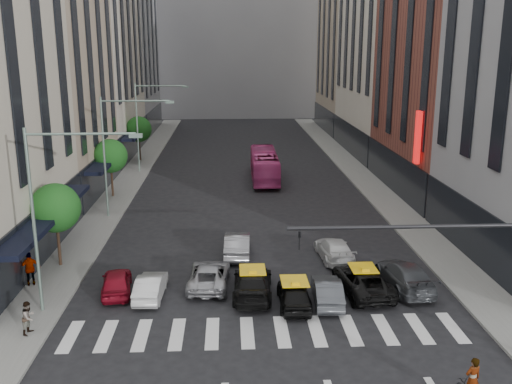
{
  "coord_description": "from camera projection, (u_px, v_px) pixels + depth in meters",
  "views": [
    {
      "loc": [
        -1.75,
        -22.19,
        12.76
      ],
      "look_at": [
        -0.09,
        11.8,
        4.0
      ],
      "focal_mm": 40.0,
      "sensor_mm": 36.0,
      "label": 1
    }
  ],
  "objects": [
    {
      "name": "car_white_front",
      "position": [
        151.0,
        286.0,
        29.64
      ],
      "size": [
        1.47,
        3.81,
        1.24
      ],
      "primitive_type": "imported",
      "rotation": [
        0.0,
        0.0,
        3.1
      ],
      "color": "#BCBCBC",
      "rests_on": "ground"
    },
    {
      "name": "tree_far",
      "position": [
        139.0,
        129.0,
        63.88
      ],
      "size": [
        2.88,
        2.88,
        4.95
      ],
      "color": "black",
      "rests_on": "sidewalk_left"
    },
    {
      "name": "building_right_d",
      "position": [
        353.0,
        37.0,
        84.91
      ],
      "size": [
        8.0,
        18.0,
        28.0
      ],
      "primitive_type": "cube",
      "color": "tan",
      "rests_on": "ground"
    },
    {
      "name": "car_silver",
      "position": [
        209.0,
        275.0,
        31.02
      ],
      "size": [
        2.36,
        4.71,
        1.28
      ],
      "primitive_type": "imported",
      "rotation": [
        0.0,
        0.0,
        3.09
      ],
      "color": "#A3A3A8",
      "rests_on": "ground"
    },
    {
      "name": "car_red",
      "position": [
        117.0,
        282.0,
        30.12
      ],
      "size": [
        2.03,
        3.96,
        1.29
      ],
      "primitive_type": "imported",
      "rotation": [
        0.0,
        0.0,
        3.28
      ],
      "color": "maroon",
      "rests_on": "ground"
    },
    {
      "name": "building_left_d",
      "position": [
        123.0,
        30.0,
        83.05
      ],
      "size": [
        8.0,
        18.0,
        30.0
      ],
      "primitive_type": "cube",
      "color": "gray",
      "rests_on": "ground"
    },
    {
      "name": "building_right_b",
      "position": [
        448.0,
        43.0,
        48.4
      ],
      "size": [
        8.0,
        18.0,
        26.0
      ],
      "primitive_type": "cube",
      "color": "brown",
      "rests_on": "ground"
    },
    {
      "name": "car_row2_right",
      "position": [
        334.0,
        249.0,
        34.94
      ],
      "size": [
        2.1,
        4.58,
        1.3
      ],
      "primitive_type": "imported",
      "rotation": [
        0.0,
        0.0,
        3.21
      ],
      "color": "silver",
      "rests_on": "ground"
    },
    {
      "name": "taxi_left",
      "position": [
        253.0,
        283.0,
        29.81
      ],
      "size": [
        2.29,
        5.04,
        1.43
      ],
      "primitive_type": "imported",
      "rotation": [
        0.0,
        0.0,
        3.08
      ],
      "color": "black",
      "rests_on": "ground"
    },
    {
      "name": "car_grey_curb",
      "position": [
        405.0,
        275.0,
        30.75
      ],
      "size": [
        2.4,
        5.2,
        1.47
      ],
      "primitive_type": "imported",
      "rotation": [
        0.0,
        0.0,
        3.21
      ],
      "color": "#3B3E42",
      "rests_on": "ground"
    },
    {
      "name": "taxi_center",
      "position": [
        294.0,
        294.0,
        28.61
      ],
      "size": [
        1.63,
        3.94,
        1.34
      ],
      "primitive_type": "imported",
      "rotation": [
        0.0,
        0.0,
        3.13
      ],
      "color": "black",
      "rests_on": "ground"
    },
    {
      "name": "tree_mid",
      "position": [
        110.0,
        156.0,
        48.41
      ],
      "size": [
        2.88,
        2.88,
        4.95
      ],
      "color": "black",
      "rests_on": "sidewalk_left"
    },
    {
      "name": "pedestrian_near",
      "position": [
        29.0,
        317.0,
        25.59
      ],
      "size": [
        0.75,
        0.87,
        1.54
      ],
      "primitive_type": "imported",
      "rotation": [
        0.0,
        0.0,
        1.31
      ],
      "color": "gray",
      "rests_on": "sidewalk_left"
    },
    {
      "name": "sidewalk_left",
      "position": [
        125.0,
        186.0,
        53.18
      ],
      "size": [
        3.0,
        96.0,
        0.15
      ],
      "primitive_type": "cube",
      "color": "slate",
      "rests_on": "ground"
    },
    {
      "name": "car_row2_left",
      "position": [
        237.0,
        244.0,
        35.53
      ],
      "size": [
        1.73,
        4.49,
        1.46
      ],
      "primitive_type": "imported",
      "rotation": [
        0.0,
        0.0,
        3.1
      ],
      "color": "gray",
      "rests_on": "ground"
    },
    {
      "name": "streetlamp_mid",
      "position": [
        116.0,
        141.0,
        42.12
      ],
      "size": [
        5.38,
        0.25,
        9.0
      ],
      "color": "gray",
      "rests_on": "sidewalk_left"
    },
    {
      "name": "bus",
      "position": [
        264.0,
        165.0,
        55.43
      ],
      "size": [
        2.58,
        10.43,
        2.9
      ],
      "primitive_type": "imported",
      "rotation": [
        0.0,
        0.0,
        3.13
      ],
      "color": "#C83B83",
      "rests_on": "ground"
    },
    {
      "name": "car_grey_mid",
      "position": [
        327.0,
        291.0,
        29.01
      ],
      "size": [
        1.61,
        4.01,
        1.3
      ],
      "primitive_type": "imported",
      "rotation": [
        0.0,
        0.0,
        3.08
      ],
      "color": "#3B3E42",
      "rests_on": "ground"
    },
    {
      "name": "ground",
      "position": [
        271.0,
        349.0,
        24.72
      ],
      "size": [
        160.0,
        160.0,
        0.0
      ],
      "primitive_type": "plane",
      "color": "black",
      "rests_on": "ground"
    },
    {
      "name": "building_left_b",
      "position": [
        47.0,
        55.0,
        48.01
      ],
      "size": [
        8.0,
        16.0,
        24.0
      ],
      "primitive_type": "cube",
      "color": "tan",
      "rests_on": "ground"
    },
    {
      "name": "tree_near",
      "position": [
        56.0,
        208.0,
        32.93
      ],
      "size": [
        2.88,
        2.88,
        4.95
      ],
      "color": "black",
      "rests_on": "sidewalk_left"
    },
    {
      "name": "pedestrian_far",
      "position": [
        30.0,
        269.0,
        30.72
      ],
      "size": [
        1.19,
        0.8,
        1.88
      ],
      "primitive_type": "imported",
      "rotation": [
        0.0,
        0.0,
        3.49
      ],
      "color": "gray",
      "rests_on": "sidewalk_left"
    },
    {
      "name": "building_far",
      "position": [
        237.0,
        15.0,
        102.45
      ],
      "size": [
        30.0,
        10.0,
        36.0
      ],
      "primitive_type": "cube",
      "color": "gray",
      "rests_on": "ground"
    },
    {
      "name": "streetlamp_near",
      "position": [
        52.0,
        197.0,
        26.65
      ],
      "size": [
        5.38,
        0.25,
        9.0
      ],
      "color": "gray",
      "rests_on": "sidewalk_left"
    },
    {
      "name": "taxi_right",
      "position": [
        363.0,
        280.0,
        30.19
      ],
      "size": [
        2.82,
        5.18,
        1.38
      ],
      "primitive_type": "imported",
      "rotation": [
        0.0,
        0.0,
        3.25
      ],
      "color": "black",
      "rests_on": "ground"
    },
    {
      "name": "traffic_signal",
      "position": [
        464.0,
        257.0,
        23.0
      ],
      "size": [
        10.1,
        0.2,
        6.0
      ],
      "color": "black",
      "rests_on": "ground"
    },
    {
      "name": "liberty_sign",
      "position": [
        418.0,
        138.0,
        43.17
      ],
      "size": [
        0.3,
        0.7,
        4.0
      ],
      "color": "red",
      "rests_on": "ground"
    },
    {
      "name": "streetlamp_far",
      "position": [
        146.0,
        115.0,
        57.6
      ],
      "size": [
        5.38,
        0.25,
        9.0
      ],
      "color": "gray",
      "rests_on": "sidewalk_left"
    },
    {
      "name": "rider",
      "position": [
        474.0,
        363.0,
        20.36
      ],
      "size": [
        0.71,
        0.55,
        1.71
      ],
      "primitive_type": "imported",
      "rotation": [
        0.0,
        0.0,
        3.39
      ],
      "color": "gray",
      "rests_on": "motorcycle"
    },
    {
      "name": "sidewalk_right",
      "position": [
        368.0,
        183.0,
        54.27
      ],
      "size": [
        3.0,
        96.0,
        0.15
      ],
      "primitive_type": "cube",
      "color": "slate",
      "rests_on": "ground"
    }
  ]
}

